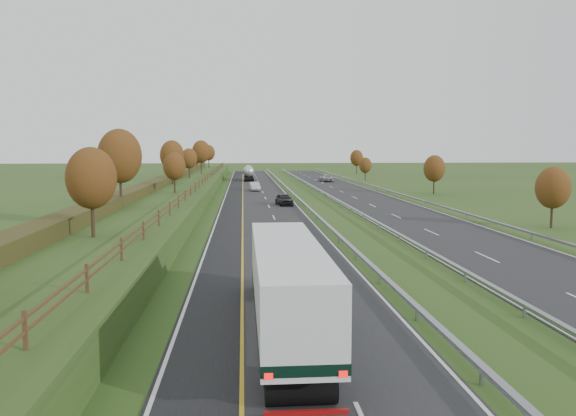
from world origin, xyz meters
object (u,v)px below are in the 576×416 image
(road_tanker, at_px, (249,173))
(car_dark_near, at_px, (284,199))
(car_silver_mid, at_px, (255,186))
(car_small_far, at_px, (246,171))
(box_lorry, at_px, (285,282))
(car_oncoming, at_px, (326,178))

(road_tanker, distance_m, car_dark_near, 58.44)
(car_silver_mid, relative_size, car_small_far, 0.98)
(car_dark_near, distance_m, car_small_far, 91.07)
(car_silver_mid, bearing_deg, car_dark_near, -87.19)
(car_small_far, bearing_deg, road_tanker, -87.15)
(box_lorry, distance_m, car_oncoming, 106.55)
(car_dark_near, distance_m, car_oncoming, 53.65)
(car_dark_near, bearing_deg, road_tanker, 86.57)
(road_tanker, relative_size, car_silver_mid, 2.36)
(car_oncoming, bearing_deg, car_silver_mid, 54.91)
(box_lorry, relative_size, car_small_far, 3.35)
(box_lorry, distance_m, car_silver_mid, 78.96)
(car_dark_near, height_order, car_small_far, car_dark_near)
(car_silver_mid, bearing_deg, road_tanker, 86.32)
(car_oncoming, bearing_deg, road_tanker, -21.77)
(car_silver_mid, height_order, car_small_far, car_silver_mid)
(car_dark_near, xyz_separation_m, car_silver_mid, (-3.50, 25.74, -0.02))
(box_lorry, relative_size, car_dark_near, 3.47)
(road_tanker, distance_m, car_silver_mid, 32.56)
(car_small_far, bearing_deg, car_silver_mid, -86.88)
(road_tanker, height_order, car_silver_mid, road_tanker)
(box_lorry, bearing_deg, car_small_far, 90.32)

